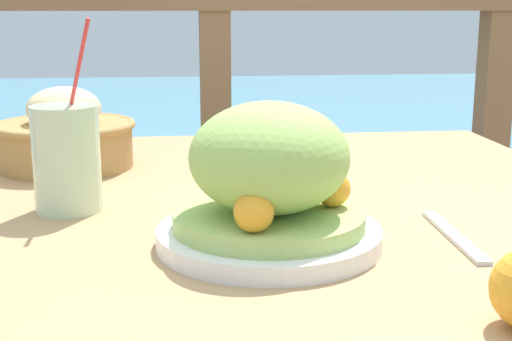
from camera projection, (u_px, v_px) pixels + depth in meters
patio_table at (246, 263)px, 0.96m from camera, size 1.02×0.99×0.70m
railing_fence at (216, 111)px, 1.68m from camera, size 2.80×0.08×1.03m
sea_backdrop at (195, 139)px, 4.22m from camera, size 12.00×4.00×0.36m
salad_plate at (269, 184)px, 0.75m from camera, size 0.24×0.24×0.16m
drink_glass at (67, 158)px, 0.88m from camera, size 0.08×0.08×0.24m
bread_basket at (66, 136)px, 1.13m from camera, size 0.22×0.22×0.13m
knife at (454, 236)px, 0.79m from camera, size 0.02×0.18×0.00m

